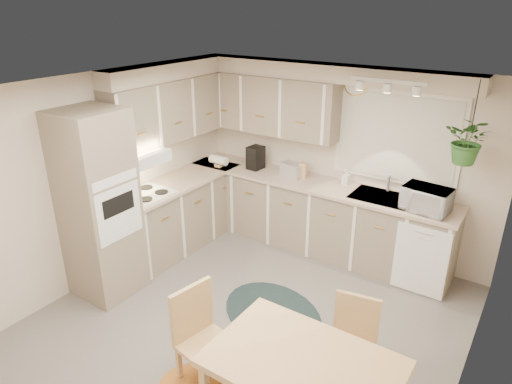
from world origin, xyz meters
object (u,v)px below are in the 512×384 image
(chair_left, at_px, (208,344))
(microwave, at_px, (427,197))
(chair_back, at_px, (350,350))
(braided_rug, at_px, (273,313))

(chair_left, height_order, microwave, microwave)
(chair_back, bearing_deg, chair_left, 22.81)
(chair_left, xyz_separation_m, chair_back, (0.99, 0.63, -0.04))
(chair_left, xyz_separation_m, microwave, (1.00, 2.58, 0.64))
(chair_back, distance_m, microwave, 2.07)
(chair_left, distance_m, chair_back, 1.17)
(chair_left, bearing_deg, braided_rug, -165.17)
(braided_rug, bearing_deg, chair_left, -85.87)
(braided_rug, xyz_separation_m, microwave, (1.08, 1.42, 1.10))
(braided_rug, height_order, microwave, microwave)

